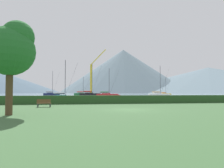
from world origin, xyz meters
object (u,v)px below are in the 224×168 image
object	(u,v)px
sailboat_slip_8	(82,94)
sailboat_slip_2	(91,94)
park_tree	(12,48)
sailboat_slip_4	(159,95)
sailboat_slip_6	(165,94)
park_bench_near_path	(44,103)
dock_crane	(92,81)
sailboat_slip_5	(108,95)
sailboat_slip_7	(51,94)
sailboat_slip_1	(63,97)

from	to	relation	value
sailboat_slip_8	sailboat_slip_2	bearing A→B (deg)	-73.05
park_tree	sailboat_slip_4	bearing A→B (deg)	57.03
sailboat_slip_4	sailboat_slip_2	bearing A→B (deg)	163.60
sailboat_slip_2	sailboat_slip_6	bearing A→B (deg)	43.54
park_bench_near_path	dock_crane	bearing A→B (deg)	86.39
sailboat_slip_5	dock_crane	bearing A→B (deg)	112.83
sailboat_slip_2	park_tree	xyz separation A→B (m)	(-9.42, -60.87, 4.56)
sailboat_slip_7	sailboat_slip_6	bearing A→B (deg)	-3.99
sailboat_slip_8	park_bench_near_path	size ratio (longest dim) A/B	5.41
sailboat_slip_1	dock_crane	xyz separation A→B (m)	(8.96, 44.59, 6.15)
sailboat_slip_2	sailboat_slip_7	bearing A→B (deg)	137.10
sailboat_slip_4	park_bench_near_path	world-z (taller)	sailboat_slip_4
sailboat_slip_4	park_tree	bearing A→B (deg)	-116.66
park_bench_near_path	sailboat_slip_7	bearing A→B (deg)	101.66
sailboat_slip_7	park_bench_near_path	bearing A→B (deg)	-84.90
sailboat_slip_7	sailboat_slip_8	bearing A→B (deg)	-25.02
sailboat_slip_6	sailboat_slip_2	bearing A→B (deg)	-136.33
sailboat_slip_1	sailboat_slip_4	bearing A→B (deg)	41.21
sailboat_slip_5	sailboat_slip_7	size ratio (longest dim) A/B	0.80
sailboat_slip_4	sailboat_slip_8	xyz separation A→B (m)	(-26.67, 29.99, -0.00)
sailboat_slip_7	park_tree	size ratio (longest dim) A/B	1.62
sailboat_slip_2	sailboat_slip_8	xyz separation A→B (m)	(-3.03, 20.10, -0.08)
sailboat_slip_1	park_tree	distance (m)	30.34
sailboat_slip_2	sailboat_slip_4	xyz separation A→B (m)	(23.65, -9.89, -0.08)
sailboat_slip_4	sailboat_slip_6	distance (m)	38.53
park_bench_near_path	park_tree	world-z (taller)	park_tree
sailboat_slip_1	dock_crane	distance (m)	45.89
sailboat_slip_1	park_bench_near_path	bearing A→B (deg)	-84.01
sailboat_slip_1	sailboat_slip_8	size ratio (longest dim) A/B	1.02
sailboat_slip_2	sailboat_slip_6	xyz separation A→B (m)	(41.00, 24.50, -0.20)
sailboat_slip_7	dock_crane	distance (m)	24.04
sailboat_slip_8	sailboat_slip_5	bearing A→B (deg)	-66.30
sailboat_slip_7	dock_crane	bearing A→B (deg)	-35.68
sailboat_slip_4	park_tree	xyz separation A→B (m)	(-33.06, -50.98, 4.63)
sailboat_slip_7	sailboat_slip_8	size ratio (longest dim) A/B	1.37
sailboat_slip_5	park_bench_near_path	bearing A→B (deg)	-94.58
sailboat_slip_6	park_bench_near_path	bearing A→B (deg)	-109.79
sailboat_slip_2	sailboat_slip_4	distance (m)	25.63
sailboat_slip_4	sailboat_slip_6	size ratio (longest dim) A/B	1.15
sailboat_slip_2	sailboat_slip_5	distance (m)	11.42
park_tree	dock_crane	size ratio (longest dim) A/B	0.35
sailboat_slip_4	sailboat_slip_6	bearing A→B (deg)	69.52
sailboat_slip_8	dock_crane	bearing A→B (deg)	-48.54
sailboat_slip_5	sailboat_slip_6	world-z (taller)	sailboat_slip_5
sailboat_slip_6	dock_crane	xyz separation A→B (m)	(-39.82, -10.87, 6.17)
sailboat_slip_1	sailboat_slip_6	xyz separation A→B (m)	(48.78, 55.45, -0.02)
sailboat_slip_4	dock_crane	world-z (taller)	dock_crane
sailboat_slip_1	sailboat_slip_5	distance (m)	24.55
park_bench_near_path	dock_crane	distance (m)	67.19
sailboat_slip_4	sailboat_slip_5	xyz separation A→B (m)	(-18.39, -0.25, -0.01)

